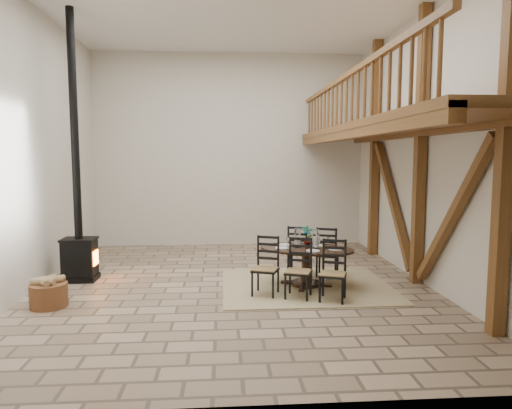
{
  "coord_description": "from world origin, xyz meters",
  "views": [
    {
      "loc": [
        -0.19,
        -8.06,
        2.33
      ],
      "look_at": [
        0.42,
        0.4,
        1.44
      ],
      "focal_mm": 32.0,
      "sensor_mm": 36.0,
      "label": 1
    }
  ],
  "objects": [
    {
      "name": "ground",
      "position": [
        0.0,
        0.0,
        0.0
      ],
      "size": [
        8.0,
        8.0,
        0.0
      ],
      "primitive_type": "plane",
      "color": "tan",
      "rests_on": "ground"
    },
    {
      "name": "room_shell",
      "position": [
        1.19,
        0.0,
        3.01
      ],
      "size": [
        7.02,
        8.02,
        5.01
      ],
      "color": "beige",
      "rests_on": "ground"
    },
    {
      "name": "rug",
      "position": [
        1.3,
        -0.09,
        0.01
      ],
      "size": [
        3.0,
        2.5,
        0.02
      ],
      "primitive_type": "cube",
      "color": "tan",
      "rests_on": "ground"
    },
    {
      "name": "dining_table",
      "position": [
        1.26,
        -0.18,
        0.39
      ],
      "size": [
        2.03,
        2.21,
        1.1
      ],
      "rotation": [
        0.0,
        0.0,
        -0.36
      ],
      "color": "black",
      "rests_on": "ground"
    },
    {
      "name": "wood_stove",
      "position": [
        -2.9,
        0.6,
        1.13
      ],
      "size": [
        0.63,
        0.49,
        5.0
      ],
      "rotation": [
        0.0,
        0.0,
        -0.02
      ],
      "color": "black",
      "rests_on": "ground"
    },
    {
      "name": "log_basket",
      "position": [
        -2.91,
        -0.93,
        0.2
      ],
      "size": [
        0.57,
        0.57,
        0.47
      ],
      "rotation": [
        0.0,
        0.0,
        0.2
      ],
      "color": "brown",
      "rests_on": "ground"
    },
    {
      "name": "log_stack",
      "position": [
        -3.11,
        0.89,
        0.1
      ],
      "size": [
        0.3,
        0.22,
        0.19
      ],
      "rotation": [
        0.0,
        0.0,
        0.1
      ],
      "color": "tan",
      "rests_on": "ground"
    }
  ]
}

